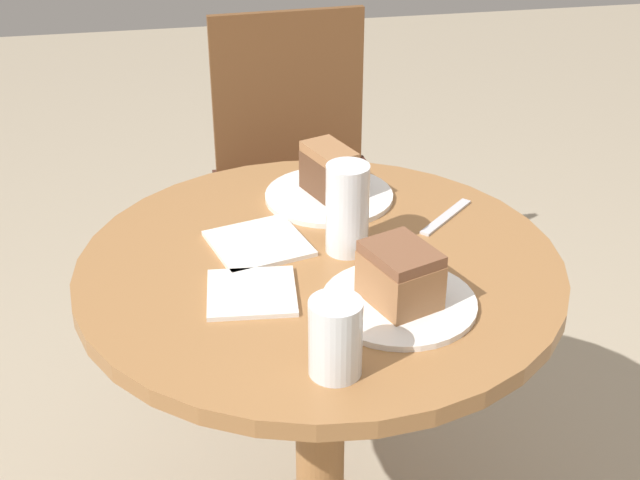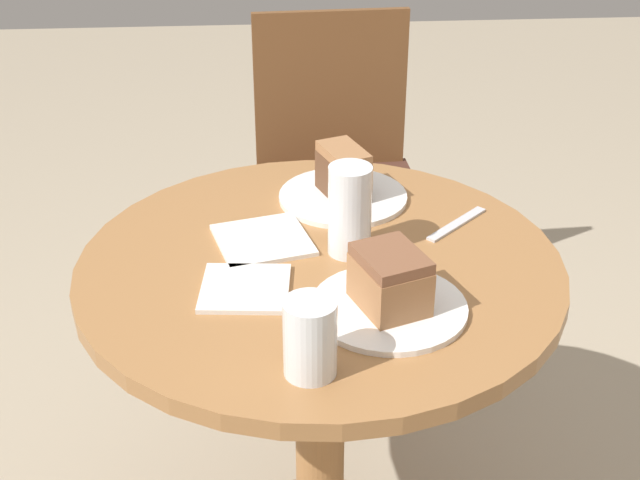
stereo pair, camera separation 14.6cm
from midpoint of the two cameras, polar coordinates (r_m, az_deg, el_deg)
name	(u,v)px [view 1 (the left image)]	position (r m, az deg, el deg)	size (l,w,h in m)	color
table	(320,357)	(1.60, -2.65, -7.55)	(0.81, 0.81, 0.74)	#9E6B3D
chair	(300,182)	(2.35, -3.04, 3.71)	(0.45, 0.47, 0.89)	brown
plate_near	(399,303)	(1.37, 2.01, -4.14)	(0.24, 0.24, 0.01)	white
plate_far	(329,196)	(1.68, -1.91, 2.77)	(0.24, 0.24, 0.01)	white
cake_slice_near	(400,275)	(1.34, 2.05, -2.35)	(0.12, 0.14, 0.09)	#9E6B42
cake_slice_far	(329,171)	(1.66, -1.94, 4.37)	(0.10, 0.13, 0.09)	brown
glass_lemonade	(347,212)	(1.48, -1.07, 1.70)	(0.07, 0.07, 0.16)	beige
glass_water	(335,342)	(1.21, -2.50, -6.66)	(0.07, 0.07, 0.11)	silver
napkin_stack	(259,243)	(1.54, -6.68, -0.30)	(0.19, 0.19, 0.01)	silver
spoon	(446,217)	(1.62, 5.53, 1.42)	(0.13, 0.12, 0.00)	silver
napkin_side	(252,293)	(1.40, -7.39, -3.45)	(0.15, 0.15, 0.01)	silver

